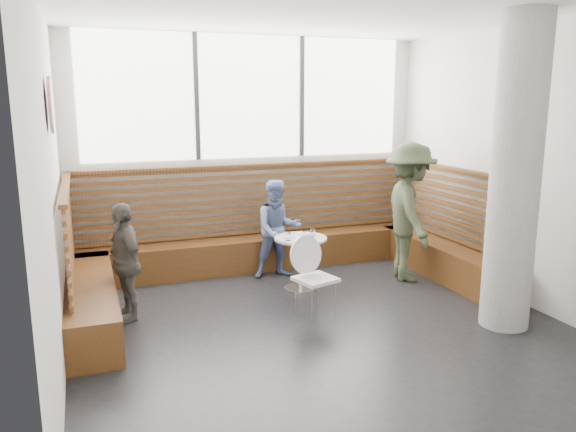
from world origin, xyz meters
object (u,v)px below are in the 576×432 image
object	(u,v)px
adult_man	(410,212)
child_back	(278,229)
cafe_table	(301,252)
concrete_column	(515,175)
cafe_chair	(313,270)
child_left	(125,262)

from	to	relation	value
adult_man	child_back	distance (m)	1.74
cafe_table	child_back	world-z (taller)	child_back
concrete_column	cafe_chair	xyz separation A→B (m)	(-1.79, 0.96, -1.08)
cafe_table	cafe_chair	xyz separation A→B (m)	(-0.18, -0.84, 0.03)
child_back	child_left	world-z (taller)	child_back
cafe_chair	adult_man	world-z (taller)	adult_man
concrete_column	adult_man	xyz separation A→B (m)	(-0.12, 1.70, -0.69)
child_left	adult_man	bearing A→B (deg)	76.15
cafe_table	child_back	xyz separation A→B (m)	(-0.10, 0.58, 0.18)
adult_man	child_left	world-z (taller)	adult_man
cafe_table	child_left	world-z (taller)	child_left
child_left	cafe_chair	bearing A→B (deg)	56.73
cafe_table	child_left	xyz separation A→B (m)	(-2.13, -0.23, 0.16)
cafe_chair	child_back	xyz separation A→B (m)	(0.09, 1.42, 0.14)
cafe_table	child_back	bearing A→B (deg)	99.40
concrete_column	child_left	size ratio (longest dim) A/B	2.49
child_back	child_left	size ratio (longest dim) A/B	1.02
concrete_column	cafe_table	distance (m)	2.66
cafe_table	adult_man	bearing A→B (deg)	-3.91
cafe_chair	child_left	world-z (taller)	child_left
adult_man	child_left	xyz separation A→B (m)	(-3.61, -0.13, -0.26)
cafe_chair	child_left	xyz separation A→B (m)	(-1.94, 0.60, 0.13)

